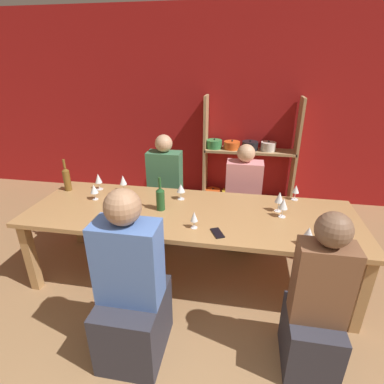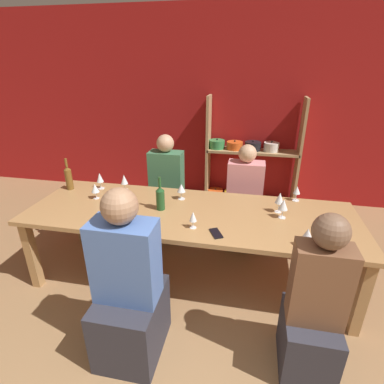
# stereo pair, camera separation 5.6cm
# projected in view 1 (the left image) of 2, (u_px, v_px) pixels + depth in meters

# --- Properties ---
(wall_back_red) EXTENTS (8.80, 0.06, 2.70)m
(wall_back_red) POSITION_uv_depth(u_px,v_px,m) (227.00, 109.00, 4.32)
(wall_back_red) COLOR #A31919
(wall_back_red) RESTS_ON ground_plane
(shelf_unit) EXTENTS (1.32, 0.30, 1.55)m
(shelf_unit) POSITION_uv_depth(u_px,v_px,m) (243.00, 165.00, 4.40)
(shelf_unit) COLOR tan
(shelf_unit) RESTS_ON ground_plane
(dining_table) EXTENTS (2.97, 0.98, 0.73)m
(dining_table) POSITION_uv_depth(u_px,v_px,m) (190.00, 218.00, 2.74)
(dining_table) COLOR #AD7F4C
(dining_table) RESTS_ON ground_plane
(wine_bottle_green) EXTENTS (0.07, 0.07, 0.34)m
(wine_bottle_green) POSITION_uv_depth(u_px,v_px,m) (67.00, 178.00, 3.11)
(wine_bottle_green) COLOR brown
(wine_bottle_green) RESTS_ON dining_table
(wine_bottle_dark) EXTENTS (0.08, 0.08, 0.31)m
(wine_bottle_dark) POSITION_uv_depth(u_px,v_px,m) (160.00, 198.00, 2.70)
(wine_bottle_dark) COLOR #1E4C23
(wine_bottle_dark) RESTS_ON dining_table
(wine_glass_red_a) EXTENTS (0.08, 0.08, 0.19)m
(wine_glass_red_a) POSITION_uv_depth(u_px,v_px,m) (279.00, 198.00, 2.66)
(wine_glass_red_a) COLOR white
(wine_glass_red_a) RESTS_ON dining_table
(wine_glass_red_b) EXTENTS (0.07, 0.07, 0.15)m
(wine_glass_red_b) POSITION_uv_depth(u_px,v_px,m) (309.00, 232.00, 2.17)
(wine_glass_red_b) COLOR white
(wine_glass_red_b) RESTS_ON dining_table
(wine_glass_red_c) EXTENTS (0.07, 0.07, 0.17)m
(wine_glass_red_c) POSITION_uv_depth(u_px,v_px,m) (123.00, 180.00, 3.11)
(wine_glass_red_c) COLOR white
(wine_glass_red_c) RESTS_ON dining_table
(wine_glass_empty_a) EXTENTS (0.07, 0.07, 0.15)m
(wine_glass_empty_a) POSITION_uv_depth(u_px,v_px,m) (296.00, 190.00, 2.91)
(wine_glass_empty_a) COLOR white
(wine_glass_empty_a) RESTS_ON dining_table
(wine_glass_white_a) EXTENTS (0.08, 0.08, 0.16)m
(wine_glass_white_a) POSITION_uv_depth(u_px,v_px,m) (181.00, 189.00, 2.91)
(wine_glass_white_a) COLOR white
(wine_glass_white_a) RESTS_ON dining_table
(wine_glass_red_d) EXTENTS (0.08, 0.08, 0.15)m
(wine_glass_red_d) POSITION_uv_depth(u_px,v_px,m) (94.00, 189.00, 2.91)
(wine_glass_red_d) COLOR white
(wine_glass_red_d) RESTS_ON dining_table
(wine_glass_white_b) EXTENTS (0.08, 0.08, 0.18)m
(wine_glass_white_b) POSITION_uv_depth(u_px,v_px,m) (283.00, 204.00, 2.57)
(wine_glass_white_b) COLOR white
(wine_glass_white_b) RESTS_ON dining_table
(wine_glass_red_e) EXTENTS (0.06, 0.06, 0.15)m
(wine_glass_red_e) POSITION_uv_depth(u_px,v_px,m) (137.00, 219.00, 2.37)
(wine_glass_red_e) COLOR white
(wine_glass_red_e) RESTS_ON dining_table
(wine_glass_red_f) EXTENTS (0.06, 0.06, 0.15)m
(wine_glass_red_f) POSITION_uv_depth(u_px,v_px,m) (194.00, 217.00, 2.41)
(wine_glass_red_f) COLOR white
(wine_glass_red_f) RESTS_ON dining_table
(wine_glass_empty_b) EXTENTS (0.07, 0.07, 0.18)m
(wine_glass_empty_b) POSITION_uv_depth(u_px,v_px,m) (98.00, 179.00, 3.14)
(wine_glass_empty_b) COLOR white
(wine_glass_empty_b) RESTS_ON dining_table
(cell_phone) EXTENTS (0.13, 0.17, 0.01)m
(cell_phone) POSITION_uv_depth(u_px,v_px,m) (217.00, 233.00, 2.36)
(cell_phone) COLOR black
(cell_phone) RESTS_ON dining_table
(person_near_a) EXTENTS (0.34, 0.43, 1.20)m
(person_near_a) POSITION_uv_depth(u_px,v_px,m) (315.00, 314.00, 1.97)
(person_near_a) COLOR #2D2D38
(person_near_a) RESTS_ON ground_plane
(person_far_a) EXTENTS (0.40, 0.49, 1.17)m
(person_far_a) POSITION_uv_depth(u_px,v_px,m) (242.00, 207.00, 3.48)
(person_far_a) COLOR #2D2D38
(person_far_a) RESTS_ON ground_plane
(person_near_b) EXTENTS (0.43, 0.53, 1.30)m
(person_near_b) POSITION_uv_depth(u_px,v_px,m) (132.00, 298.00, 2.06)
(person_near_b) COLOR #2D2D38
(person_near_b) RESTS_ON ground_plane
(person_far_b) EXTENTS (0.39, 0.49, 1.23)m
(person_far_b) POSITION_uv_depth(u_px,v_px,m) (166.00, 198.00, 3.64)
(person_far_b) COLOR #2D2D38
(person_far_b) RESTS_ON ground_plane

